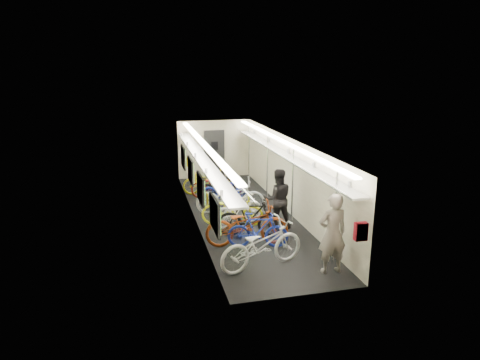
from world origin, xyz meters
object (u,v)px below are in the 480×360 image
passenger_near (332,234)px  bicycle_1 (258,230)px  passenger_mid (278,199)px  backpack (361,231)px  bicycle_0 (262,245)px

passenger_near → bicycle_1: bearing=-56.0°
bicycle_1 → passenger_mid: (0.93, 1.24, 0.40)m
passenger_near → backpack: (0.22, -0.82, 0.35)m
bicycle_1 → backpack: bearing=-135.0°
passenger_near → passenger_mid: bearing=-86.2°
bicycle_0 → passenger_near: size_ratio=1.15×
passenger_near → backpack: bearing=102.8°
bicycle_1 → backpack: (1.46, -2.52, 0.81)m
bicycle_1 → backpack: backpack is taller
bicycle_1 → passenger_mid: bearing=-22.1°
bicycle_0 → backpack: bearing=-145.5°
bicycle_0 → passenger_near: passenger_near is taller
passenger_near → backpack: passenger_near is taller
bicycle_0 → backpack: 2.30m
passenger_mid → backpack: bearing=104.5°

